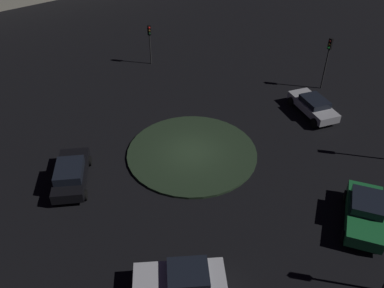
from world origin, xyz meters
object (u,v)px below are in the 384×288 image
car_black (71,174)px  car_silver (313,105)px  car_white (181,280)px  car_green (365,212)px  traffic_light_northeast (150,37)px  traffic_light_east (328,54)px

car_black → car_silver: bearing=-71.6°
car_white → car_green: size_ratio=0.92×
traffic_light_northeast → car_white: bearing=-7.8°
car_green → traffic_light_northeast: traffic_light_northeast is taller
car_black → car_green: size_ratio=0.93×
car_silver → traffic_light_east: size_ratio=1.06×
car_white → traffic_light_east: 22.86m
car_white → traffic_light_northeast: size_ratio=1.19×
car_white → traffic_light_east: traffic_light_east is taller
car_silver → traffic_light_northeast: size_ratio=1.26×
traffic_light_east → car_white: bearing=20.0°
car_silver → traffic_light_east: traffic_light_east is taller
traffic_light_northeast → traffic_light_east: bearing=56.6°
car_green → car_white: bearing=-47.9°
car_black → car_green: bearing=-107.9°
car_white → traffic_light_northeast: bearing=-86.5°
car_black → traffic_light_east: traffic_light_east is taller
car_white → car_silver: car_white is taller
traffic_light_northeast → traffic_light_east: size_ratio=0.84×
car_black → traffic_light_east: (20.72, -7.84, 2.41)m
car_silver → traffic_light_east: (4.31, 1.00, 2.43)m
traffic_light_northeast → car_black: bearing=-27.6°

